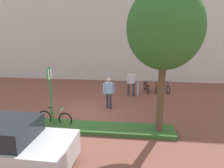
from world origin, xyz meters
TOP-DOWN VIEW (x-y plane):
  - ground_plane at (0.00, 0.00)m, footprint 60.00×60.00m
  - building_facade at (0.00, 8.30)m, footprint 28.00×1.20m
  - planter_strip at (0.54, -1.84)m, footprint 7.00×1.10m
  - tree_sidewalk at (3.38, -1.89)m, footprint 2.82×2.82m
  - parking_sign_post at (-1.20, -1.84)m, footprint 0.08×0.36m
  - bike_at_sign at (-1.19, -1.62)m, footprint 1.67×0.42m
  - bike_rack_cluster at (3.81, 4.47)m, footprint 2.10×1.61m
  - bollard_steel at (2.52, 3.42)m, footprint 0.16×0.16m
  - person_shirt_white at (2.07, 3.35)m, footprint 0.50×0.44m
  - person_casual_tan at (0.92, 0.83)m, footprint 0.61×0.29m
  - car_white_hatch at (-1.62, -4.68)m, footprint 4.34×2.10m

SIDE VIEW (x-z plane):
  - ground_plane at x=0.00m, z-range 0.00..0.00m
  - planter_strip at x=0.54m, z-range 0.00..0.16m
  - bike_rack_cluster at x=3.81m, z-range -0.07..0.76m
  - bike_at_sign at x=-1.19m, z-range -0.08..0.78m
  - bollard_steel at x=2.52m, z-range 0.00..0.90m
  - car_white_hatch at x=-1.62m, z-range -0.01..1.53m
  - person_shirt_white at x=2.07m, z-range 0.12..1.84m
  - person_casual_tan at x=0.92m, z-range 0.12..1.84m
  - parking_sign_post at x=-1.20m, z-range 0.40..3.09m
  - tree_sidewalk at x=3.38m, z-range 1.32..7.11m
  - building_facade at x=0.00m, z-range 0.00..10.00m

